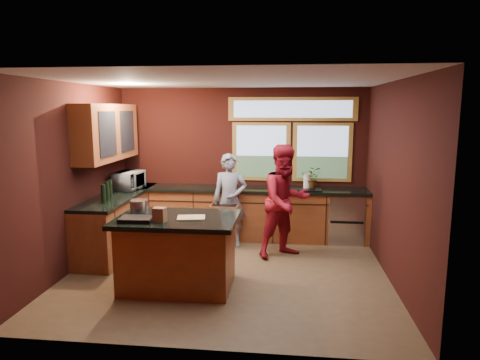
% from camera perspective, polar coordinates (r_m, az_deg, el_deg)
% --- Properties ---
extents(floor, '(4.50, 4.50, 0.00)m').
position_cam_1_polar(floor, '(6.29, -1.67, -12.23)').
color(floor, brown).
rests_on(floor, ground).
extents(room_shell, '(4.52, 4.02, 2.71)m').
position_cam_1_polar(room_shell, '(6.29, -6.75, 4.61)').
color(room_shell, black).
rests_on(room_shell, ground).
extents(back_counter, '(4.50, 0.64, 0.93)m').
position_cam_1_polar(back_counter, '(7.74, 1.52, -4.44)').
color(back_counter, brown).
rests_on(back_counter, floor).
extents(left_counter, '(0.64, 2.30, 0.93)m').
position_cam_1_polar(left_counter, '(7.43, -15.89, -5.39)').
color(left_counter, brown).
rests_on(left_counter, floor).
extents(island, '(1.55, 1.05, 0.95)m').
position_cam_1_polar(island, '(5.73, -8.31, -9.44)').
color(island, brown).
rests_on(island, floor).
extents(person_grey, '(0.62, 0.44, 1.59)m').
position_cam_1_polar(person_grey, '(7.26, -1.38, -2.70)').
color(person_grey, slate).
rests_on(person_grey, floor).
extents(person_red, '(1.10, 1.04, 1.79)m').
position_cam_1_polar(person_red, '(6.75, 6.09, -2.83)').
color(person_red, maroon).
rests_on(person_red, floor).
extents(microwave, '(0.44, 0.61, 0.32)m').
position_cam_1_polar(microwave, '(7.71, -14.60, -0.06)').
color(microwave, '#999999').
rests_on(microwave, left_counter).
extents(potted_plant, '(0.35, 0.31, 0.39)m').
position_cam_1_polar(potted_plant, '(7.64, 9.49, 0.33)').
color(potted_plant, '#999999').
rests_on(potted_plant, back_counter).
extents(paper_towel, '(0.12, 0.12, 0.28)m').
position_cam_1_polar(paper_towel, '(7.60, 8.91, -0.14)').
color(paper_towel, white).
rests_on(paper_towel, back_counter).
extents(cutting_board, '(0.39, 0.31, 0.02)m').
position_cam_1_polar(cutting_board, '(5.50, -6.53, -5.03)').
color(cutting_board, tan).
rests_on(cutting_board, island).
extents(stock_pot, '(0.24, 0.24, 0.18)m').
position_cam_1_polar(stock_pot, '(5.87, -13.28, -3.48)').
color(stock_pot, '#B5B6BB').
rests_on(stock_pot, island).
extents(paper_bag, '(0.17, 0.14, 0.18)m').
position_cam_1_polar(paper_bag, '(5.38, -10.67, -4.58)').
color(paper_bag, brown).
rests_on(paper_bag, island).
extents(black_tray, '(0.41, 0.30, 0.05)m').
position_cam_1_polar(black_tray, '(5.49, -13.65, -5.10)').
color(black_tray, black).
rests_on(black_tray, island).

